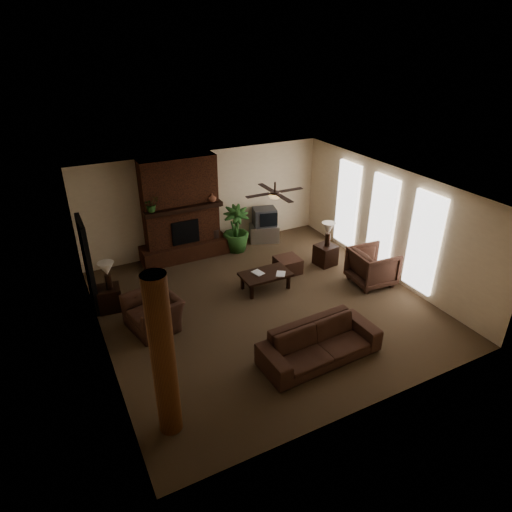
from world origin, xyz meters
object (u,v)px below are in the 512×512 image
armchair_right (373,265)px  side_table_left (110,298)px  coffee_table (265,275)px  side_table_right (325,255)px  sofa (320,338)px  ottoman (288,265)px  armchair_left (153,308)px  tv_stand (264,233)px  floor_plant (236,238)px  lamp_right (328,230)px  lamp_left (107,271)px  floor_vase (214,237)px  log_column (163,358)px

armchair_right → side_table_left: size_ratio=1.82×
coffee_table → side_table_right: bearing=11.0°
sofa → ottoman: sofa is taller
armchair_left → tv_stand: 4.95m
tv_stand → floor_plant: size_ratio=0.64×
tv_stand → ottoman: bearing=-79.7°
floor_plant → lamp_right: bearing=-45.8°
ottoman → lamp_left: size_ratio=0.92×
lamp_right → floor_vase: bearing=138.4°
log_column → armchair_left: log_column is taller
armchair_right → side_table_right: bearing=22.9°
log_column → lamp_left: bearing=92.5°
ottoman → lamp_left: lamp_left is taller
log_column → floor_plant: 6.49m
sofa → tv_stand: (1.56, 5.18, -0.21)m
sofa → armchair_right: size_ratio=2.36×
side_table_right → coffee_table: bearing=-169.0°
coffee_table → ottoman: coffee_table is taller
floor_plant → side_table_left: bearing=-159.4°
side_table_left → armchair_right: bearing=-16.5°
coffee_table → ottoman: 1.05m
armchair_left → floor_vase: 3.77m
log_column → armchair_left: bearing=79.7°
sofa → armchair_right: 3.29m
sofa → armchair_right: (2.77, 1.77, 0.04)m
floor_vase → floor_plant: bearing=-23.5°
tv_stand → lamp_left: 5.12m
log_column → side_table_left: 4.04m
ottoman → log_column: bearing=-140.3°
coffee_table → side_table_left: (-3.53, 0.83, -0.10)m
sofa → coffee_table: sofa is taller
ottoman → tv_stand: size_ratio=0.71×
armchair_left → ottoman: 3.84m
side_table_right → floor_vase: bearing=138.0°
log_column → armchair_right: size_ratio=2.79×
floor_vase → side_table_left: bearing=-152.7°
side_table_left → lamp_right: 5.67m
lamp_left → lamp_right: 5.58m
side_table_right → armchair_left: bearing=-171.9°
coffee_table → lamp_right: (2.07, 0.40, 0.63)m
lamp_left → floor_vase: bearing=28.4°
side_table_left → lamp_right: bearing=-4.4°
armchair_right → tv_stand: bearing=24.2°
log_column → coffee_table: 4.63m
sofa → ottoman: size_ratio=3.94×
lamp_left → lamp_right: same height
coffee_table → tv_stand: (1.27, 2.46, -0.12)m
coffee_table → lamp_left: bearing=167.5°
ottoman → floor_vase: floor_vase is taller
floor_vase → armchair_left: bearing=-132.1°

